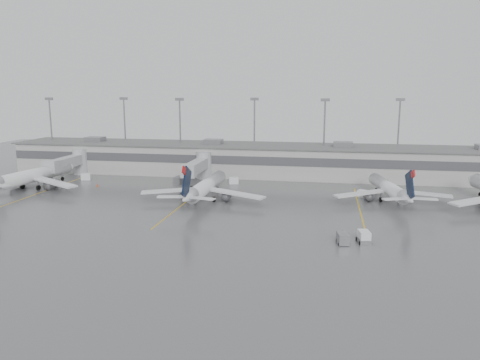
% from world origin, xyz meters
% --- Properties ---
extents(ground, '(260.00, 260.00, 0.00)m').
position_xyz_m(ground, '(0.00, 0.00, 0.00)').
color(ground, '#555457').
rests_on(ground, ground).
extents(terminal, '(152.00, 17.00, 9.45)m').
position_xyz_m(terminal, '(-0.01, 57.98, 4.17)').
color(terminal, '#A4A49F').
rests_on(terminal, ground).
extents(light_masts, '(142.40, 8.00, 20.60)m').
position_xyz_m(light_masts, '(0.00, 63.75, 12.03)').
color(light_masts, gray).
rests_on(light_masts, ground).
extents(jet_bridge_left, '(4.00, 17.20, 7.00)m').
position_xyz_m(jet_bridge_left, '(-55.50, 45.72, 3.87)').
color(jet_bridge_left, '#ABADB1').
rests_on(jet_bridge_left, ground).
extents(jet_bridge_right, '(4.00, 17.20, 7.00)m').
position_xyz_m(jet_bridge_right, '(-20.50, 45.72, 3.87)').
color(jet_bridge_right, '#ABADB1').
rests_on(jet_bridge_right, ground).
extents(stand_markings, '(105.25, 40.00, 0.01)m').
position_xyz_m(stand_markings, '(-0.00, 24.00, 0.01)').
color(stand_markings, '#E2AC0D').
rests_on(stand_markings, ground).
extents(jet_far_left, '(28.22, 31.78, 10.29)m').
position_xyz_m(jet_far_left, '(-56.58, 29.51, 3.20)').
color(jet_far_left, white).
rests_on(jet_far_left, ground).
extents(jet_mid_left, '(26.45, 29.64, 9.59)m').
position_xyz_m(jet_mid_left, '(-13.85, 25.69, 2.98)').
color(jet_mid_left, white).
rests_on(jet_mid_left, ground).
extents(jet_mid_right, '(23.91, 27.04, 8.82)m').
position_xyz_m(jet_mid_right, '(23.92, 32.08, 2.74)').
color(jet_mid_right, white).
rests_on(jet_mid_right, ground).
extents(baggage_tug, '(2.33, 3.15, 1.85)m').
position_xyz_m(baggage_tug, '(16.81, 3.55, 0.72)').
color(baggage_tug, white).
rests_on(baggage_tug, ground).
extents(baggage_cart, '(1.98, 2.89, 1.70)m').
position_xyz_m(baggage_cart, '(13.61, 2.35, 0.89)').
color(baggage_cart, slate).
rests_on(baggage_cart, ground).
extents(gse_uld_a, '(2.65, 2.12, 1.64)m').
position_xyz_m(gse_uld_a, '(-49.90, 42.36, 0.82)').
color(gse_uld_a, white).
rests_on(gse_uld_a, ground).
extents(gse_uld_b, '(2.60, 2.10, 1.60)m').
position_xyz_m(gse_uld_b, '(-11.55, 44.46, 0.80)').
color(gse_uld_b, white).
rests_on(gse_uld_b, ground).
extents(gse_uld_c, '(2.53, 2.17, 1.51)m').
position_xyz_m(gse_uld_c, '(18.89, 35.20, 0.76)').
color(gse_uld_c, white).
rests_on(gse_uld_c, ground).
extents(gse_loader, '(2.19, 3.09, 1.78)m').
position_xyz_m(gse_loader, '(-24.81, 41.79, 0.89)').
color(gse_loader, slate).
rests_on(gse_loader, ground).
extents(cone_a, '(0.46, 0.46, 0.73)m').
position_xyz_m(cone_a, '(-43.00, 35.07, 0.36)').
color(cone_a, '#E83804').
rests_on(cone_a, ground).
extents(cone_b, '(0.44, 0.44, 0.70)m').
position_xyz_m(cone_b, '(-12.79, 29.07, 0.35)').
color(cone_b, '#E83804').
rests_on(cone_b, ground).
extents(cone_c, '(0.41, 0.41, 0.66)m').
position_xyz_m(cone_c, '(20.45, 37.15, 0.33)').
color(cone_c, '#E83804').
rests_on(cone_c, ground).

